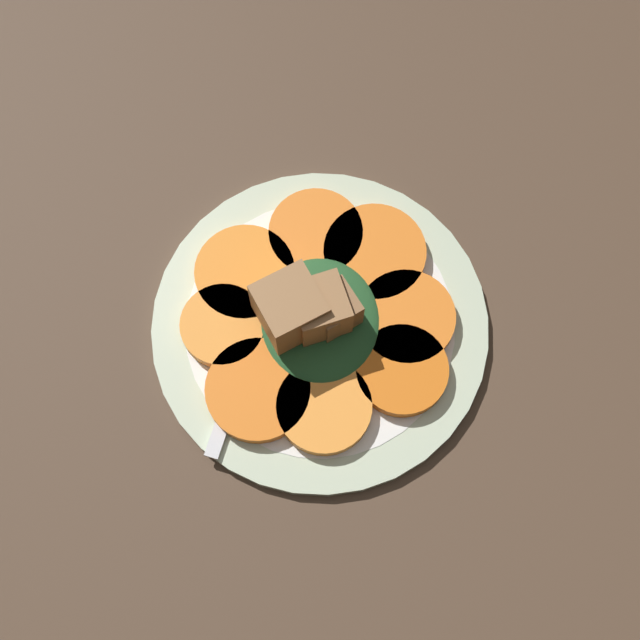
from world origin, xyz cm
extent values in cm
cube|color=#4C3828|center=(0.00, 0.00, 1.00)|extent=(120.00, 120.00, 2.00)
cylinder|color=beige|center=(0.00, 0.00, 2.50)|extent=(26.72, 26.72, 1.00)
cylinder|color=white|center=(0.00, 0.00, 2.55)|extent=(21.38, 21.38, 1.00)
cylinder|color=orange|center=(5.30, -4.99, 3.69)|extent=(8.07, 8.07, 1.19)
cylinder|color=orange|center=(6.85, 0.26, 3.69)|extent=(7.30, 7.30, 1.19)
cylinder|color=orange|center=(4.25, 6.12, 3.69)|extent=(7.16, 7.16, 1.19)
cylinder|color=orange|center=(-0.23, 6.77, 3.69)|extent=(7.72, 7.72, 1.19)
cylinder|color=orange|center=(-5.59, 4.65, 3.69)|extent=(8.27, 8.27, 1.19)
cylinder|color=orange|center=(-7.50, -0.24, 3.69)|extent=(7.63, 7.63, 1.19)
cylinder|color=orange|center=(-4.33, -5.80, 3.69)|extent=(8.00, 8.00, 1.19)
cylinder|color=orange|center=(0.04, -7.62, 3.69)|extent=(6.64, 6.64, 1.19)
ellipsoid|color=#235128|center=(0.00, 0.00, 4.05)|extent=(10.57, 9.52, 1.89)
cube|color=brown|center=(-0.11, 1.10, 6.60)|extent=(4.35, 4.35, 3.20)
cube|color=olive|center=(-0.21, -2.26, 7.25)|extent=(6.02, 6.02, 4.51)
cube|color=olive|center=(-0.44, 0.25, 6.96)|extent=(4.85, 4.85, 3.93)
cube|color=silver|center=(4.07, -6.48, 3.30)|extent=(12.70, 5.42, 0.40)
cube|color=silver|center=(-2.84, -4.02, 3.30)|extent=(2.27, 2.71, 0.40)
cube|color=silver|center=(-6.35, -3.83, 3.30)|extent=(4.96, 2.02, 0.40)
cube|color=silver|center=(-6.12, -3.20, 3.30)|extent=(4.96, 2.02, 0.40)
cube|color=silver|center=(-5.90, -2.58, 3.30)|extent=(4.96, 2.02, 0.40)
cube|color=silver|center=(-5.68, -1.95, 3.30)|extent=(4.96, 2.02, 0.40)
camera|label=1|loc=(21.75, -1.00, 69.94)|focal=50.00mm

